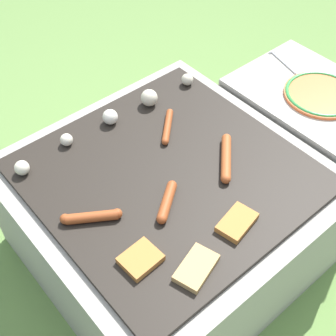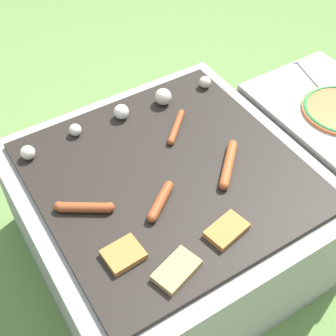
% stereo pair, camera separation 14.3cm
% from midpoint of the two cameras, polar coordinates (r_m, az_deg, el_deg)
% --- Properties ---
extents(ground_plane, '(14.00, 14.00, 0.00)m').
position_cam_midpoint_polar(ground_plane, '(1.79, 2.32, -10.03)').
color(ground_plane, '#608442').
extents(grill, '(0.89, 0.89, 0.43)m').
position_cam_midpoint_polar(grill, '(1.61, 2.54, -5.91)').
color(grill, '#9E998E').
rests_on(grill, ground_plane).
extents(side_ledge, '(0.42, 0.61, 0.43)m').
position_cam_midpoint_polar(side_ledge, '(1.92, 20.44, 1.59)').
color(side_ledge, '#9E998E').
rests_on(side_ledge, ground_plane).
extents(sausage_front_center, '(0.13, 0.12, 0.02)m').
position_cam_midpoint_polar(sausage_front_center, '(1.57, 3.61, 4.90)').
color(sausage_front_center, '#93421E').
rests_on(sausage_front_center, grill).
extents(sausage_front_left, '(0.13, 0.10, 0.03)m').
position_cam_midpoint_polar(sausage_front_left, '(1.35, 2.10, -4.24)').
color(sausage_front_left, '#93421E').
rests_on(sausage_front_left, grill).
extents(sausage_back_right, '(0.16, 0.15, 0.03)m').
position_cam_midpoint_polar(sausage_back_right, '(1.46, 10.16, 0.31)').
color(sausage_back_right, '#A34C23').
rests_on(sausage_back_right, grill).
extents(sausage_back_center, '(0.15, 0.11, 0.03)m').
position_cam_midpoint_polar(sausage_back_center, '(1.35, -7.22, -4.89)').
color(sausage_back_center, '#93421E').
rests_on(sausage_back_center, grill).
extents(bread_slice_left, '(0.14, 0.11, 0.02)m').
position_cam_midpoint_polar(bread_slice_left, '(1.23, 4.45, -12.53)').
color(bread_slice_left, tan).
rests_on(bread_slice_left, grill).
extents(bread_slice_right, '(0.13, 0.10, 0.02)m').
position_cam_midpoint_polar(bread_slice_right, '(1.31, 10.29, -7.66)').
color(bread_slice_right, '#B27033').
rests_on(bread_slice_right, grill).
extents(bread_slice_center, '(0.11, 0.09, 0.02)m').
position_cam_midpoint_polar(bread_slice_center, '(1.25, -2.16, -10.70)').
color(bread_slice_center, '#B27033').
rests_on(bread_slice_center, grill).
extents(mushroom_row, '(0.73, 0.07, 0.06)m').
position_cam_midpoint_polar(mushroom_row, '(1.61, -2.12, 6.98)').
color(mushroom_row, beige).
rests_on(mushroom_row, grill).
extents(fork_utensil, '(0.06, 0.16, 0.01)m').
position_cam_midpoint_polar(fork_utensil, '(1.92, 18.57, 10.98)').
color(fork_utensil, silver).
rests_on(fork_utensil, side_ledge).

